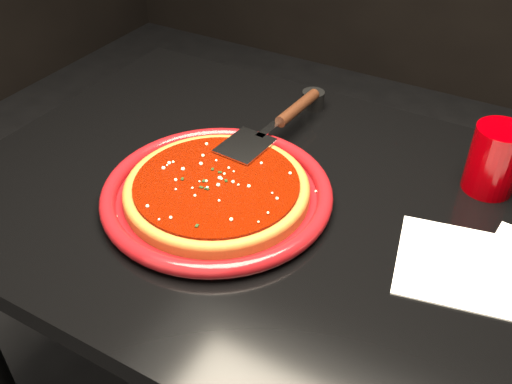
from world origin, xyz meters
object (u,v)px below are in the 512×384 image
(table, at_px, (287,339))
(ramekin, at_px, (313,100))
(plate, at_px, (217,193))
(pizza_server, at_px, (275,124))
(cup, at_px, (495,159))

(table, distance_m, ramekin, 0.52)
(table, xyz_separation_m, plate, (-0.12, -0.06, 0.39))
(pizza_server, bearing_deg, table, -46.63)
(cup, relative_size, ramekin, 2.55)
(plate, relative_size, ramekin, 8.26)
(ramekin, bearing_deg, plate, -90.76)
(pizza_server, bearing_deg, cup, 13.57)
(cup, bearing_deg, table, -143.36)
(plate, bearing_deg, table, 26.59)
(pizza_server, relative_size, cup, 2.75)
(cup, bearing_deg, ramekin, 164.48)
(pizza_server, xyz_separation_m, ramekin, (0.00, 0.17, -0.03))
(plate, bearing_deg, cup, 33.85)
(pizza_server, bearing_deg, plate, -86.99)
(table, xyz_separation_m, cup, (0.28, 0.21, 0.44))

